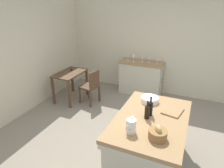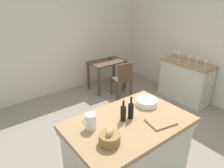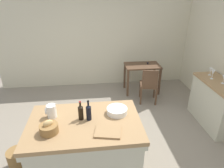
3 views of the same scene
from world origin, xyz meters
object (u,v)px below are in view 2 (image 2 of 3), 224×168
Objects in this scene: wine_glass_right at (179,55)px; wine_glass_left at (197,59)px; wine_glass_far_left at (206,63)px; pitcher at (91,121)px; wine_glass_middle at (190,57)px; wine_glass_far_right at (174,54)px; cutting_board at (161,121)px; bread_basket at (110,138)px; writing_desk at (107,66)px; island_table at (128,147)px; wine_bottle_dark at (131,110)px; wine_bottle_amber at (123,112)px; wash_bowl at (147,102)px; wooden_chair at (122,78)px; side_cabinet at (185,81)px.

wine_glass_left is at bearing -77.19° from wine_glass_right.
wine_glass_far_left is at bearing -85.74° from wine_glass_right.
pitcher is 1.47× the size of wine_glass_middle.
cutting_board is at bearing -145.97° from wine_glass_far_right.
wine_glass_middle is (3.04, 1.05, 0.06)m from bread_basket.
wine_glass_right reaches higher than writing_desk.
island_table is 1.71× the size of writing_desk.
wine_glass_middle reaches higher than cutting_board.
wine_bottle_dark is 0.11m from wine_bottle_amber.
wine_glass_left is at bearing 78.59° from wine_glass_far_left.
wash_bowl is 2.20m from wine_glass_left.
wooden_chair is 5.57× the size of wine_glass_middle.
island_table is at bearing 139.27° from cutting_board.
wine_bottle_dark is (-0.41, -0.11, 0.08)m from wash_bowl.
writing_desk is 2.14m from wine_glass_left.
wine_bottle_dark reaches higher than wine_glass_right.
wine_glass_far_left is (3.01, 0.31, 0.02)m from pitcher.
wine_glass_middle is at bearing 19.16° from bread_basket.
wine_glass_right reaches higher than wine_glass_middle.
island_table is 0.54m from wine_bottle_dark.
writing_desk is at bearing 133.09° from wine_glass_far_right.
wine_bottle_amber is at bearing 169.64° from wine_bottle_dark.
wine_glass_far_right is at bearing 24.96° from wine_bottle_amber.
cutting_board reaches higher than island_table.
writing_desk is (1.47, 2.47, 0.15)m from island_table.
wine_glass_far_right reaches higher than side_cabinet.
bread_basket is 0.55m from wine_bottle_dark.
side_cabinet is at bearing 13.42° from pitcher.
wash_bowl reaches higher than island_table.
side_cabinet is at bearing 19.05° from island_table.
wine_glass_far_left is 0.88× the size of wine_glass_left.
island_table is 8.90× the size of wine_glass_left.
island_table is 0.68m from wash_bowl.
wine_bottle_dark is at bearing -153.74° from wine_glass_far_right.
wine_bottle_dark is (0.07, 0.04, 0.54)m from island_table.
wine_glass_far_right reaches higher than wash_bowl.
wine_glass_far_right is at bearing 92.60° from wine_glass_left.
wooden_chair is 3.11× the size of wine_bottle_amber.
wine_glass_left is (3.04, 0.87, 0.07)m from bread_basket.
cutting_board is 0.40m from wine_bottle_dark.
wine_glass_right reaches higher than wash_bowl.
wine_bottle_amber reaches higher than writing_desk.
wooden_chair is 1.59m from wine_glass_middle.
wine_glass_far_right is (1.09, -0.59, 0.55)m from wooden_chair.
pitcher reaches higher than wine_glass_far_right.
wash_bowl is at bearing -1.04° from pitcher.
wine_glass_middle is at bearing 18.88° from wash_bowl.
wooden_chair is at bearing 133.65° from wine_glass_left.
wooden_chair reaches higher than writing_desk.
bread_basket is at bearing 173.76° from cutting_board.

